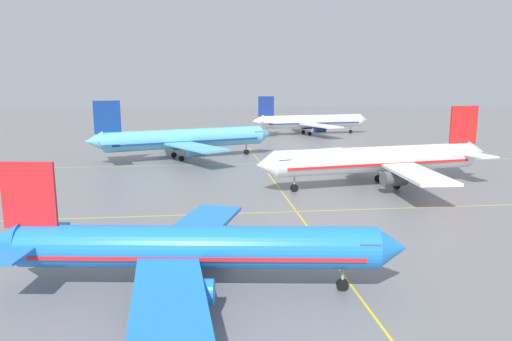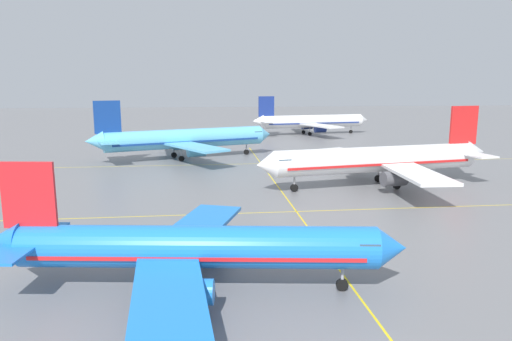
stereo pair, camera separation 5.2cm
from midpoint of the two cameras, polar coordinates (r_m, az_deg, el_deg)
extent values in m
cylinder|color=blue|center=(38.02, -6.96, -9.17)|extent=(28.48, 7.05, 3.36)
cone|color=blue|center=(39.01, 16.19, -9.01)|extent=(2.71, 3.57, 3.29)
cone|color=blue|center=(42.89, -28.22, -7.58)|extent=(3.22, 3.54, 3.19)
cube|color=red|center=(40.85, -25.87, -2.71)|extent=(4.25, 0.87, 5.30)
cube|color=blue|center=(39.81, -27.71, -8.89)|extent=(3.41, 4.93, 0.21)
cube|color=blue|center=(44.28, -24.45, -6.71)|extent=(3.41, 4.93, 0.21)
cube|color=blue|center=(31.52, -10.51, -14.63)|extent=(5.61, 13.57, 0.35)
cube|color=blue|center=(45.37, -6.75, -6.57)|extent=(8.77, 14.03, 0.35)
cylinder|color=blue|center=(34.43, -7.67, -14.39)|extent=(3.22, 2.24, 1.86)
cylinder|color=blue|center=(42.85, -5.82, -9.21)|extent=(3.22, 2.24, 1.86)
cube|color=#385166|center=(38.37, 13.26, -8.43)|extent=(1.98, 3.27, 0.62)
cube|color=red|center=(38.16, -6.95, -9.76)|extent=(26.24, 6.79, 0.32)
cylinder|color=#99999E|center=(38.98, 10.50, -12.18)|extent=(0.25, 0.25, 1.46)
cylinder|color=black|center=(39.36, 10.45, -13.49)|extent=(1.02, 0.52, 0.97)
cylinder|color=#99999E|center=(37.01, -10.17, -13.44)|extent=(0.25, 0.25, 1.46)
cylinder|color=black|center=(37.42, -10.12, -14.80)|extent=(1.02, 0.52, 0.97)
cylinder|color=#99999E|center=(41.17, -8.93, -10.86)|extent=(0.25, 0.25, 1.46)
cylinder|color=black|center=(41.54, -8.89, -12.11)|extent=(1.02, 0.52, 0.97)
cylinder|color=white|center=(77.33, 14.44, 1.33)|extent=(34.51, 9.65, 4.07)
cone|color=white|center=(69.86, 1.19, 0.69)|extent=(3.40, 4.40, 3.99)
cone|color=white|center=(88.28, 25.10, 2.06)|extent=(4.02, 4.38, 3.87)
cube|color=red|center=(85.98, 23.93, 5.04)|extent=(5.14, 1.22, 6.43)
cube|color=white|center=(89.28, 22.66, 2.33)|extent=(4.30, 6.06, 0.26)
cube|color=white|center=(84.42, 25.36, 1.69)|extent=(4.30, 6.06, 0.26)
cube|color=white|center=(85.80, 11.98, 1.89)|extent=(11.07, 17.01, 0.43)
cube|color=white|center=(70.46, 18.90, -0.33)|extent=(6.29, 16.32, 0.43)
cylinder|color=#4C4C51|center=(82.34, 12.30, 0.53)|extent=(3.97, 2.82, 2.25)
cylinder|color=#4C4C51|center=(72.90, 16.43, -0.95)|extent=(3.97, 2.82, 2.25)
cube|color=#385166|center=(70.52, 3.11, 1.26)|extent=(2.52, 4.01, 0.75)
cube|color=red|center=(77.41, 14.43, 0.95)|extent=(31.81, 9.24, 0.39)
cylinder|color=#99999E|center=(71.83, 4.70, -1.20)|extent=(0.30, 0.30, 1.77)
cylinder|color=black|center=(72.08, 4.69, -2.11)|extent=(1.24, 0.67, 1.18)
cylinder|color=#99999E|center=(81.21, 14.68, -0.13)|extent=(0.30, 0.30, 1.77)
cylinder|color=black|center=(81.43, 14.64, -0.95)|extent=(1.24, 0.67, 1.18)
cylinder|color=#99999E|center=(76.57, 16.79, -0.88)|extent=(0.30, 0.30, 1.77)
cylinder|color=black|center=(76.80, 16.74, -1.74)|extent=(1.24, 0.67, 1.18)
cylinder|color=#5BB7E5|center=(103.33, -8.38, 3.87)|extent=(34.45, 15.32, 4.16)
cone|color=#5BB7E5|center=(110.36, 1.07, 4.41)|extent=(4.02, 4.78, 4.07)
cone|color=#5BB7E5|center=(99.36, -19.06, 3.39)|extent=(4.60, 4.87, 3.95)
cube|color=navy|center=(99.29, -17.59, 6.20)|extent=(5.09, 2.08, 6.56)
cube|color=#5BB7E5|center=(96.42, -17.48, 3.28)|extent=(5.16, 6.52, 0.26)
cube|color=#5BB7E5|center=(102.88, -18.01, 3.68)|extent=(5.16, 6.52, 0.26)
cube|color=#5BB7E5|center=(94.29, -7.32, 2.85)|extent=(13.33, 17.00, 0.44)
cube|color=#5BB7E5|center=(111.98, -10.32, 3.99)|extent=(7.64, 16.98, 0.44)
cylinder|color=#5BB7E5|center=(98.29, -7.24, 2.33)|extent=(4.26, 3.38, 2.30)
cylinder|color=#5BB7E5|center=(109.05, -9.13, 3.10)|extent=(4.26, 3.38, 2.30)
cube|color=#385166|center=(109.20, -0.11, 4.66)|extent=(3.11, 4.26, 0.77)
cube|color=navy|center=(103.39, -8.37, 3.59)|extent=(31.82, 14.45, 0.39)
cylinder|color=#99999E|center=(108.68, -1.16, 2.89)|extent=(0.31, 0.31, 1.81)
cylinder|color=black|center=(108.85, -1.15, 2.26)|extent=(1.30, 0.86, 1.20)
cylinder|color=#99999E|center=(100.35, -9.05, 2.11)|extent=(0.31, 0.31, 1.81)
cylinder|color=black|center=(100.54, -9.03, 1.43)|extent=(1.30, 0.86, 1.20)
cylinder|color=#99999E|center=(105.77, -9.93, 2.52)|extent=(0.31, 0.31, 1.81)
cylinder|color=black|center=(105.94, -9.91, 1.87)|extent=(1.30, 0.86, 1.20)
cylinder|color=white|center=(152.01, 6.93, 5.96)|extent=(33.51, 9.30, 3.96)
cone|color=white|center=(159.83, 12.93, 6.00)|extent=(3.30, 4.26, 3.88)
cone|color=white|center=(145.88, 0.25, 6.01)|extent=(3.90, 4.25, 3.76)
cube|color=navy|center=(146.36, 1.27, 7.78)|extent=(4.99, 1.18, 6.25)
cube|color=white|center=(143.53, 1.44, 5.93)|extent=(4.16, 5.88, 0.25)
cube|color=white|center=(149.48, 0.72, 6.12)|extent=(4.16, 5.88, 0.25)
cube|color=white|center=(143.55, 7.91, 5.42)|extent=(10.72, 16.51, 0.42)
cube|color=white|center=(159.85, 5.35, 5.99)|extent=(6.13, 15.85, 0.42)
cylinder|color=navy|center=(147.31, 7.80, 5.02)|extent=(3.85, 2.73, 2.19)
cylinder|color=navy|center=(157.24, 6.22, 5.41)|extent=(3.85, 2.73, 2.19)
cube|color=#385166|center=(158.65, 12.17, 6.20)|extent=(2.44, 3.89, 0.73)
cube|color=navy|center=(152.05, 6.93, 5.78)|extent=(30.89, 8.91, 0.37)
cylinder|color=#99999E|center=(157.95, 11.46, 5.07)|extent=(0.29, 0.29, 1.72)
cylinder|color=black|center=(158.06, 11.44, 4.66)|extent=(1.21, 0.65, 1.14)
cylinder|color=#99999E|center=(148.95, 6.57, 4.89)|extent=(0.29, 0.29, 1.72)
cylinder|color=black|center=(149.07, 6.56, 4.45)|extent=(1.21, 0.65, 1.14)
cylinder|color=#99999E|center=(153.94, 5.80, 5.09)|extent=(0.29, 0.29, 1.72)
cylinder|color=black|center=(154.06, 5.79, 4.67)|extent=(1.21, 0.65, 1.14)
cube|color=yellow|center=(61.26, 4.94, -4.98)|extent=(156.78, 0.20, 0.01)
cube|color=yellow|center=(96.73, 0.63, 0.84)|extent=(156.78, 0.20, 0.01)
cube|color=yellow|center=(61.26, 4.94, -4.98)|extent=(0.20, 121.38, 0.01)
camera|label=1|loc=(0.03, -89.98, 0.00)|focal=32.95mm
camera|label=2|loc=(0.03, 90.02, 0.00)|focal=32.95mm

